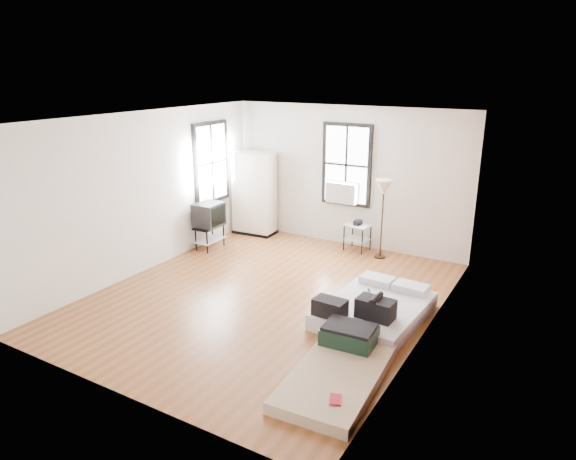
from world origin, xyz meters
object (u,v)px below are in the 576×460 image
Objects in this scene: floor_lamp at (384,192)px; tv_stand at (209,216)px; wardrobe at (254,194)px; mattress_main at (374,309)px; side_table at (357,230)px; mattress_bare at (340,366)px.

tv_stand is (-3.15, -1.23, -0.62)m from floor_lamp.
mattress_main is at bearing -37.47° from wardrobe.
side_table is at bearing -1.97° from wardrobe.
floor_lamp is at bearing 100.30° from mattress_bare.
floor_lamp reaches higher than tv_stand.
mattress_bare is 2.96× the size of side_table.
side_table is (-1.36, 2.58, 0.26)m from mattress_main.
mattress_bare is 5.00m from tv_stand.
mattress_bare is 1.97× the size of tv_stand.
mattress_main is 4.17m from tv_stand.
mattress_bare is 1.04× the size of wardrobe.
mattress_bare is (0.17, -1.56, -0.04)m from mattress_main.
side_table reaches higher than mattress_bare.
mattress_main is 1.02× the size of wardrobe.
tv_stand reaches higher than mattress_bare.
mattress_bare is at bearing -80.47° from mattress_main.
tv_stand is at bearing -103.00° from wardrobe.
wardrobe is 1.17× the size of floor_lamp.
floor_lamp is at bearing -14.78° from side_table.
mattress_main is at bearing 92.79° from mattress_bare.
mattress_main is 2.81m from floor_lamp.
floor_lamp is (-0.99, 3.99, 1.18)m from mattress_bare.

